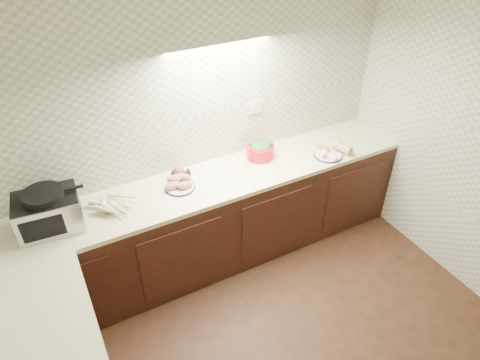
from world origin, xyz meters
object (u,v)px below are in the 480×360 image
parsnip_pile (118,202)px  onion_bowl (181,174)px  toaster_oven (48,211)px  veg_plate (332,149)px  dutch_oven (260,149)px  sweet_potato_plate (180,183)px

parsnip_pile → onion_bowl: onion_bowl is taller
onion_bowl → parsnip_pile: bearing=-170.0°
toaster_oven → veg_plate: 2.43m
onion_bowl → veg_plate: (1.37, -0.28, -0.00)m
veg_plate → dutch_oven: bearing=157.2°
dutch_oven → veg_plate: (0.61, -0.26, -0.04)m
onion_bowl → sweet_potato_plate: bearing=-115.8°
parsnip_pile → onion_bowl: size_ratio=2.15×
parsnip_pile → dutch_oven: dutch_oven is taller
toaster_oven → parsnip_pile: size_ratio=1.30×
parsnip_pile → sweet_potato_plate: (0.51, -0.01, 0.01)m
sweet_potato_plate → onion_bowl: onion_bowl is taller
onion_bowl → toaster_oven: bearing=-173.6°
toaster_oven → sweet_potato_plate: size_ratio=1.83×
toaster_oven → parsnip_pile: 0.50m
parsnip_pile → onion_bowl: bearing=10.0°
dutch_oven → veg_plate: bearing=-39.1°
toaster_oven → sweet_potato_plate: (1.00, 0.00, -0.10)m
toaster_oven → veg_plate: (2.42, -0.16, -0.10)m
toaster_oven → onion_bowl: bearing=11.2°
sweet_potato_plate → veg_plate: 1.44m
toaster_oven → onion_bowl: (1.05, 0.12, -0.10)m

